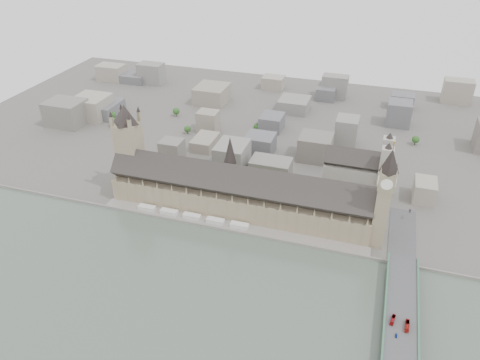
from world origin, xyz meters
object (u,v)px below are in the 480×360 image
(car_blue, at_px, (396,336))
(red_bus_south, at_px, (407,326))
(red_bus_north, at_px, (393,320))
(westminster_bridge, at_px, (400,323))
(car_approach, at_px, (410,211))
(victoria_tower, at_px, (129,145))
(westminster_abbey, at_px, (358,172))
(palace_of_westminster, at_px, (238,193))
(elizabeth_tower, at_px, (385,192))

(car_blue, bearing_deg, red_bus_south, 56.42)
(red_bus_north, bearing_deg, westminster_bridge, 49.46)
(westminster_bridge, bearing_deg, car_approach, 88.01)
(victoria_tower, relative_size, car_blue, 26.89)
(westminster_abbey, height_order, car_approach, westminster_abbey)
(westminster_bridge, relative_size, red_bus_north, 31.47)
(palace_of_westminster, height_order, car_approach, palace_of_westminster)
(palace_of_westminster, relative_size, car_blue, 71.25)
(palace_of_westminster, relative_size, red_bus_south, 22.58)
(victoria_tower, distance_m, red_bus_north, 305.15)
(victoria_tower, distance_m, westminster_bridge, 309.91)
(palace_of_westminster, bearing_deg, elizabeth_tower, -4.85)
(car_blue, bearing_deg, victoria_tower, 154.92)
(westminster_bridge, bearing_deg, red_bus_north, -140.22)
(westminster_bridge, xyz_separation_m, red_bus_north, (-6.29, -5.24, 6.56))
(westminster_bridge, bearing_deg, car_blue, -100.14)
(red_bus_south, height_order, car_approach, red_bus_south)
(victoria_tower, xyz_separation_m, car_blue, (280.62, -132.39, -44.32))
(westminster_abbey, distance_m, red_bus_south, 198.84)
(palace_of_westminster, xyz_separation_m, red_bus_south, (165.79, -115.37, -10.82))
(westminster_bridge, height_order, red_bus_south, red_bus_south)
(car_blue, distance_m, car_approach, 164.83)
(red_bus_south, bearing_deg, palace_of_westminster, 148.11)
(palace_of_westminster, distance_m, elizabeth_tower, 142.94)
(elizabeth_tower, xyz_separation_m, westminster_abbey, (-27.08, 87.00, -33.01))
(elizabeth_tower, relative_size, red_bus_north, 10.41)
(car_blue, relative_size, car_approach, 0.72)
(car_approach, bearing_deg, westminster_abbey, 152.04)
(red_bus_south, height_order, car_blue, red_bus_south)
(red_bus_north, distance_m, car_blue, 13.98)
(red_bus_north, distance_m, red_bus_south, 10.50)
(elizabeth_tower, xyz_separation_m, victoria_tower, (-260.00, 18.00, -2.88))
(red_bus_north, height_order, car_blue, red_bus_north)
(palace_of_westminster, height_order, westminster_bridge, palace_of_westminster)
(palace_of_westminster, height_order, red_bus_north, palace_of_westminster)
(palace_of_westminster, relative_size, westminster_abbey, 3.90)
(car_approach, bearing_deg, red_bus_south, -85.21)
(victoria_tower, height_order, red_bus_south, victoria_tower)
(elizabeth_tower, xyz_separation_m, red_bus_north, (17.71, -100.74, -46.40))
(victoria_tower, bearing_deg, palace_of_westminster, -2.96)
(victoria_tower, relative_size, car_approach, 19.25)
(elizabeth_tower, relative_size, car_blue, 28.90)
(victoria_tower, bearing_deg, car_blue, -25.26)
(elizabeth_tower, relative_size, westminster_abbey, 1.58)
(westminster_bridge, xyz_separation_m, car_blue, (-3.38, -18.89, 5.76))
(westminster_bridge, distance_m, red_bus_north, 10.49)
(car_approach, bearing_deg, westminster_bridge, -86.72)
(palace_of_westminster, distance_m, red_bus_south, 202.27)
(red_bus_south, bearing_deg, car_blue, -120.81)
(palace_of_westminster, height_order, victoria_tower, victoria_tower)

